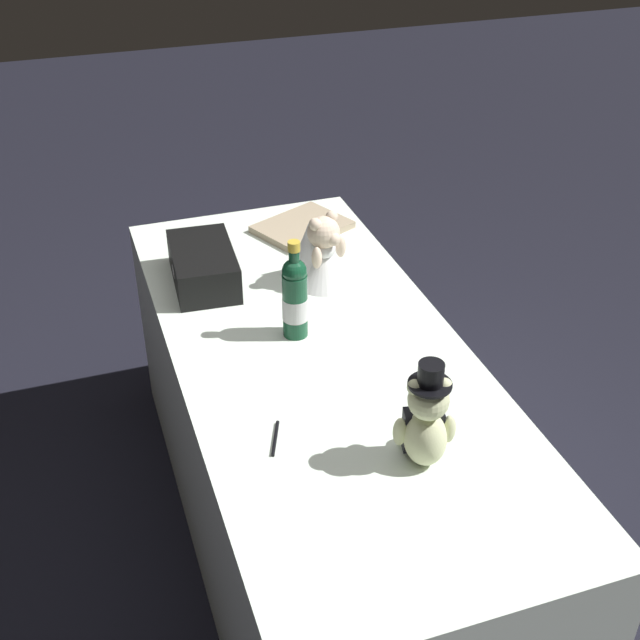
% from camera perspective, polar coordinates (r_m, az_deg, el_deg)
% --- Properties ---
extents(ground_plane, '(12.00, 12.00, 0.00)m').
position_cam_1_polar(ground_plane, '(2.77, 0.00, -14.69)').
color(ground_plane, black).
extents(reception_table, '(1.86, 0.79, 0.74)m').
position_cam_1_polar(reception_table, '(2.51, 0.00, -9.01)').
color(reception_table, white).
rests_on(reception_table, ground_plane).
extents(teddy_bear_groom, '(0.14, 0.14, 0.28)m').
position_cam_1_polar(teddy_bear_groom, '(1.88, 7.27, -6.92)').
color(teddy_bear_groom, beige).
rests_on(teddy_bear_groom, reception_table).
extents(teddy_bear_bride, '(0.24, 0.21, 0.23)m').
position_cam_1_polar(teddy_bear_bride, '(2.56, -0.02, 4.65)').
color(teddy_bear_bride, white).
rests_on(teddy_bear_bride, reception_table).
extents(champagne_bottle, '(0.07, 0.07, 0.29)m').
position_cam_1_polar(champagne_bottle, '(2.28, -1.74, 1.62)').
color(champagne_bottle, '#14462B').
rests_on(champagne_bottle, reception_table).
extents(signing_pen, '(0.12, 0.05, 0.01)m').
position_cam_1_polar(signing_pen, '(1.99, -3.08, -8.02)').
color(signing_pen, black).
rests_on(signing_pen, reception_table).
extents(gift_case_black, '(0.34, 0.21, 0.12)m').
position_cam_1_polar(gift_case_black, '(2.59, -8.01, 3.70)').
color(gift_case_black, black).
rests_on(gift_case_black, reception_table).
extents(guestbook, '(0.33, 0.36, 0.02)m').
position_cam_1_polar(guestbook, '(2.90, -1.23, 6.40)').
color(guestbook, tan).
rests_on(guestbook, reception_table).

